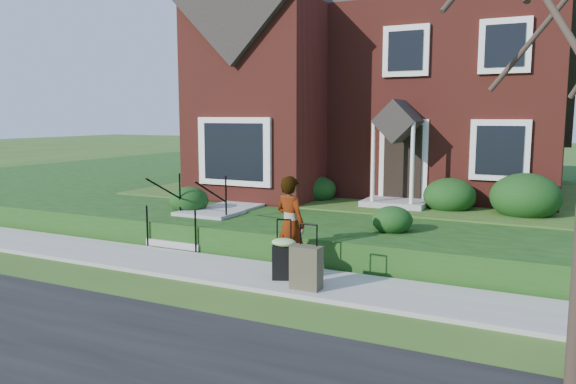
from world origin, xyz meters
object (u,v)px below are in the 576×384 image
Objects in this scene: front_steps at (198,223)px; suitcase_black at (284,256)px; woman at (290,225)px; suitcase_olive at (306,267)px.

front_steps is 1.89× the size of suitcase_black.
woman is 1.63× the size of suitcase_olive.
woman is at bearing 131.18° from suitcase_olive.
woman is 0.67m from suitcase_black.
suitcase_black is at bearing 120.75° from woman.
woman is 1.17m from suitcase_olive.
suitcase_olive is (0.58, -0.33, -0.05)m from suitcase_black.
front_steps is 4.46m from suitcase_olive.
woman is 1.67× the size of suitcase_black.
front_steps is 3.52m from woman.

